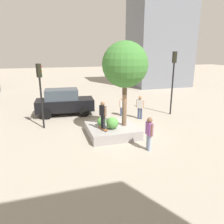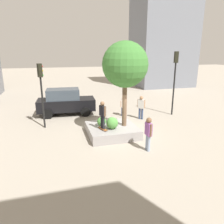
# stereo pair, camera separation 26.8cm
# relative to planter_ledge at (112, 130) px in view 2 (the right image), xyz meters

# --- Properties ---
(ground_plane) EXTENTS (120.00, 120.00, 0.00)m
(ground_plane) POSITION_rel_planter_ledge_xyz_m (0.52, 0.23, -0.28)
(ground_plane) COLOR #9E9384
(planter_ledge) EXTENTS (2.94, 2.85, 0.57)m
(planter_ledge) POSITION_rel_planter_ledge_xyz_m (0.00, 0.00, 0.00)
(planter_ledge) COLOR gray
(planter_ledge) RESTS_ON ground
(plaza_tree) EXTENTS (2.66, 2.66, 5.02)m
(plaza_tree) POSITION_rel_planter_ledge_xyz_m (0.76, -0.07, 3.95)
(plaza_tree) COLOR brown
(plaza_tree) RESTS_ON planter_ledge
(boxwood_shrub) EXTENTS (0.70, 0.70, 0.70)m
(boxwood_shrub) POSITION_rel_planter_ledge_xyz_m (-0.11, -0.43, 0.64)
(boxwood_shrub) COLOR #4C8C3D
(boxwood_shrub) RESTS_ON planter_ledge
(hedge_clump) EXTENTS (0.55, 0.55, 0.55)m
(hedge_clump) POSITION_rel_planter_ledge_xyz_m (-0.60, 0.23, 0.56)
(hedge_clump) COLOR #4C8C3D
(hedge_clump) RESTS_ON planter_ledge
(skateboard) EXTENTS (0.46, 0.82, 0.07)m
(skateboard) POSITION_rel_planter_ledge_xyz_m (-0.69, -0.46, 0.34)
(skateboard) COLOR brown
(skateboard) RESTS_ON planter_ledge
(skateboarder) EXTENTS (0.33, 0.52, 1.63)m
(skateboarder) POSITION_rel_planter_ledge_xyz_m (-0.69, -0.46, 1.30)
(skateboarder) COLOR black
(skateboarder) RESTS_ON skateboard
(sedan_parked) EXTENTS (4.66, 2.38, 2.11)m
(sedan_parked) POSITION_rel_planter_ledge_xyz_m (-2.42, 5.31, 0.79)
(sedan_parked) COLOR black
(sedan_parked) RESTS_ON ground
(traffic_light_corner) EXTENTS (0.32, 0.36, 4.99)m
(traffic_light_corner) POSITION_rel_planter_ledge_xyz_m (5.92, 2.91, 3.09)
(traffic_light_corner) COLOR black
(traffic_light_corner) RESTS_ON ground
(traffic_light_median) EXTENTS (0.37, 0.36, 4.26)m
(traffic_light_median) POSITION_rel_planter_ledge_xyz_m (-4.03, 2.50, 2.63)
(traffic_light_median) COLOR black
(traffic_light_median) RESTS_ON ground
(bystander_watching) EXTENTS (0.49, 0.29, 1.51)m
(bystander_watching) POSITION_rel_planter_ledge_xyz_m (1.95, 3.65, 0.59)
(bystander_watching) COLOR navy
(bystander_watching) RESTS_ON ground
(passerby_with_bag) EXTENTS (0.49, 0.48, 1.79)m
(passerby_with_bag) POSITION_rel_planter_ledge_xyz_m (2.99, 2.48, 0.75)
(passerby_with_bag) COLOR navy
(passerby_with_bag) RESTS_ON ground
(pedestrian_crossing) EXTENTS (0.28, 0.61, 1.79)m
(pedestrian_crossing) POSITION_rel_planter_ledge_xyz_m (1.20, -2.59, 0.75)
(pedestrian_crossing) COLOR #8C9EB7
(pedestrian_crossing) RESTS_ON ground
(brick_midrise) EXTENTS (8.12, 6.52, 15.25)m
(brick_midrise) POSITION_rel_planter_ledge_xyz_m (12.52, 17.33, 7.34)
(brick_midrise) COLOR slate
(brick_midrise) RESTS_ON ground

